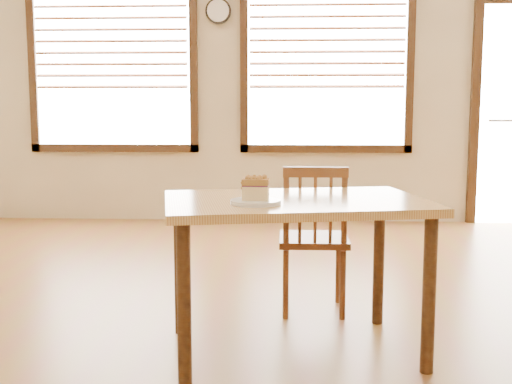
% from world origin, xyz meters
% --- Properties ---
extents(ground, '(8.00, 8.00, 0.00)m').
position_xyz_m(ground, '(0.00, 0.00, 0.00)').
color(ground, brown).
extents(window_left, '(1.76, 0.10, 1.96)m').
position_xyz_m(window_left, '(-1.90, 3.97, 1.81)').
color(window_left, white).
rests_on(window_left, room_shell).
extents(window_right, '(1.76, 0.10, 1.96)m').
position_xyz_m(window_right, '(0.30, 3.97, 1.81)').
color(window_right, white).
rests_on(window_right, room_shell).
extents(wall_clock, '(0.26, 0.05, 0.26)m').
position_xyz_m(wall_clock, '(-0.80, 3.96, 2.15)').
color(wall_clock, black).
rests_on(wall_clock, room_shell).
extents(cafe_table_main, '(1.35, 1.03, 0.75)m').
position_xyz_m(cafe_table_main, '(-0.06, 0.33, 0.65)').
color(cafe_table_main, tan).
rests_on(cafe_table_main, ground).
extents(cafe_chair_main, '(0.39, 0.39, 0.87)m').
position_xyz_m(cafe_chair_main, '(0.06, 0.94, 0.44)').
color(cafe_chair_main, '#5D2B19').
rests_on(cafe_chair_main, ground).
extents(plate, '(0.23, 0.23, 0.02)m').
position_xyz_m(plate, '(-0.23, 0.16, 0.76)').
color(plate, white).
rests_on(plate, cafe_table_main).
extents(cake_slice, '(0.13, 0.09, 0.11)m').
position_xyz_m(cake_slice, '(-0.24, 0.16, 0.82)').
color(cake_slice, '#FFDF90').
rests_on(cake_slice, plate).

